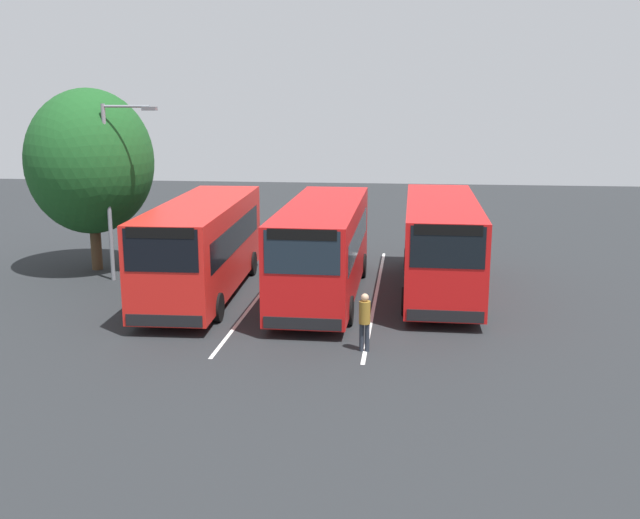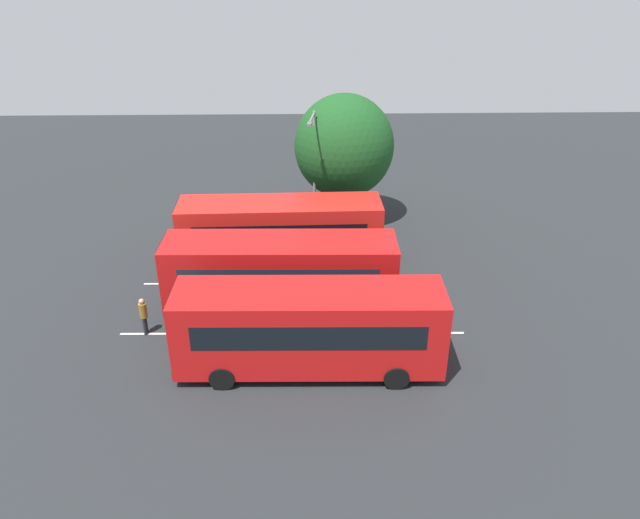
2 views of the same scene
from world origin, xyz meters
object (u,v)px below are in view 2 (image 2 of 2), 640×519
Objects in this scene: bus_far_left at (280,231)px; street_lamp at (314,165)px; bus_center_right at (308,327)px; depot_tree at (344,147)px; bus_center_left at (280,273)px; pedestrian at (143,313)px.

street_lamp is at bearing -115.67° from bus_far_left.
depot_tree is at bearing -97.53° from bus_center_right.
bus_far_left is 1.00× the size of bus_center_right.
depot_tree reaches higher than bus_far_left.
bus_center_left is 8.64m from street_lamp.
pedestrian is at bearing -28.08° from street_lamp.
bus_center_right is (-1.36, 8.54, 0.00)m from bus_far_left.
bus_center_right reaches higher than pedestrian.
bus_center_left is 5.91m from pedestrian.
depot_tree is (-3.33, -9.81, 2.63)m from bus_center_left.
bus_center_right is at bearing 97.73° from bus_far_left.
pedestrian is at bearing 46.97° from bus_far_left.
depot_tree is (-1.72, -1.58, 0.53)m from street_lamp.
bus_center_left reaches higher than pedestrian.
depot_tree is (-8.91, -11.57, 3.48)m from pedestrian.
bus_far_left is at bearing -86.92° from bus_center_left.
bus_far_left is 1.35× the size of depot_tree.
street_lamp is (-1.76, -3.89, 2.09)m from bus_far_left.
bus_center_right is (-1.21, 4.21, 0.00)m from bus_center_left.
bus_center_left is 5.93× the size of pedestrian.
depot_tree reaches higher than pedestrian.
bus_far_left and bus_center_right have the same top height.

